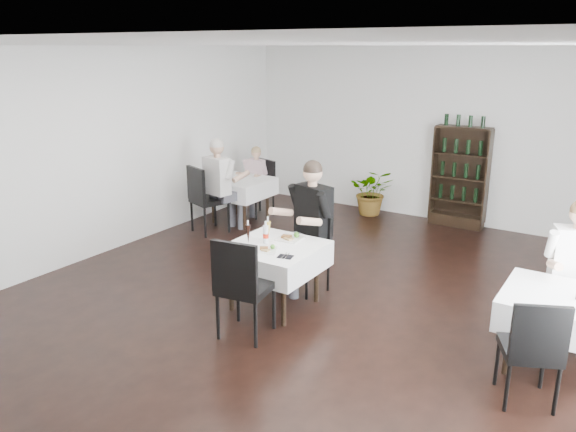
# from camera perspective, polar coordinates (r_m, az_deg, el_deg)

# --- Properties ---
(room_shell) EXTENTS (9.00, 9.00, 9.00)m
(room_shell) POSITION_cam_1_polar(r_m,az_deg,el_deg) (6.16, 0.86, 2.91)
(room_shell) COLOR black
(room_shell) RESTS_ON ground
(wine_shelf) EXTENTS (0.90, 0.28, 1.75)m
(wine_shelf) POSITION_cam_1_polar(r_m,az_deg,el_deg) (9.97, 17.04, 3.72)
(wine_shelf) COLOR black
(wine_shelf) RESTS_ON ground
(main_table) EXTENTS (1.03, 1.03, 0.77)m
(main_table) POSITION_cam_1_polar(r_m,az_deg,el_deg) (6.58, -1.41, -4.20)
(main_table) COLOR black
(main_table) RESTS_ON ground
(left_table) EXTENTS (0.98, 0.98, 0.77)m
(left_table) POSITION_cam_1_polar(r_m,az_deg,el_deg) (9.86, -4.90, 2.91)
(left_table) COLOR black
(left_table) RESTS_ON ground
(right_table) EXTENTS (0.98, 0.98, 0.77)m
(right_table) POSITION_cam_1_polar(r_m,az_deg,el_deg) (5.90, 25.69, -8.53)
(right_table) COLOR black
(right_table) RESTS_ON ground
(potted_tree) EXTENTS (0.98, 0.93, 0.87)m
(potted_tree) POSITION_cam_1_polar(r_m,az_deg,el_deg) (10.41, 8.54, 2.46)
(potted_tree) COLOR #1E521C
(potted_tree) RESTS_ON ground
(main_chair_far) EXTENTS (0.54, 0.54, 0.97)m
(main_chair_far) POSITION_cam_1_polar(r_m,az_deg,el_deg) (7.08, 2.42, -3.26)
(main_chair_far) COLOR black
(main_chair_far) RESTS_ON ground
(main_chair_near) EXTENTS (0.58, 0.59, 1.12)m
(main_chair_near) POSITION_cam_1_polar(r_m,az_deg,el_deg) (5.88, -4.76, -6.72)
(main_chair_near) COLOR black
(main_chair_near) RESTS_ON ground
(left_chair_far) EXTENTS (0.58, 0.58, 1.01)m
(left_chair_far) POSITION_cam_1_polar(r_m,az_deg,el_deg) (10.28, -2.72, 3.29)
(left_chair_far) COLOR black
(left_chair_far) RESTS_ON ground
(left_chair_near) EXTENTS (0.66, 0.66, 1.13)m
(left_chair_near) POSITION_cam_1_polar(r_m,az_deg,el_deg) (9.30, -8.51, 2.08)
(left_chair_near) COLOR black
(left_chair_near) RESTS_ON ground
(right_chair_near) EXTENTS (0.61, 0.61, 1.00)m
(right_chair_near) POSITION_cam_1_polar(r_m,az_deg,el_deg) (5.25, 23.64, -12.00)
(right_chair_near) COLOR black
(right_chair_near) RESTS_ON ground
(diner_main) EXTENTS (0.70, 0.75, 1.66)m
(diner_main) POSITION_cam_1_polar(r_m,az_deg,el_deg) (6.97, 1.98, -0.02)
(diner_main) COLOR #3E3E45
(diner_main) RESTS_ON ground
(diner_left_far) EXTENTS (0.48, 0.48, 1.25)m
(diner_left_far) POSITION_cam_1_polar(r_m,az_deg,el_deg) (10.32, -3.40, 4.16)
(diner_left_far) COLOR #3E3E45
(diner_left_far) RESTS_ON ground
(diner_left_near) EXTENTS (0.64, 0.67, 1.58)m
(diner_left_near) POSITION_cam_1_polar(r_m,az_deg,el_deg) (9.26, -6.77, 3.84)
(diner_left_near) COLOR #3E3E45
(diner_left_near) RESTS_ON ground
(diner_right_far) EXTENTS (0.66, 0.70, 1.53)m
(diner_right_far) POSITION_cam_1_polar(r_m,az_deg,el_deg) (6.37, 27.21, -4.30)
(diner_right_far) COLOR #3E3E45
(diner_right_far) RESTS_ON ground
(plate_far) EXTENTS (0.30, 0.30, 0.09)m
(plate_far) POSITION_cam_1_polar(r_m,az_deg,el_deg) (6.71, 0.23, -2.23)
(plate_far) COLOR white
(plate_far) RESTS_ON main_table
(plate_near) EXTENTS (0.30, 0.30, 0.07)m
(plate_near) POSITION_cam_1_polar(r_m,az_deg,el_deg) (6.35, -2.13, -3.39)
(plate_near) COLOR white
(plate_near) RESTS_ON main_table
(pilsner_dark) EXTENTS (0.07, 0.07, 0.28)m
(pilsner_dark) POSITION_cam_1_polar(r_m,az_deg,el_deg) (6.57, -4.07, -1.81)
(pilsner_dark) COLOR black
(pilsner_dark) RESTS_ON main_table
(pilsner_lager) EXTENTS (0.07, 0.07, 0.30)m
(pilsner_lager) POSITION_cam_1_polar(r_m,az_deg,el_deg) (6.62, -2.06, -1.55)
(pilsner_lager) COLOR gold
(pilsner_lager) RESTS_ON main_table
(coke_bottle) EXTENTS (0.07, 0.07, 0.27)m
(coke_bottle) POSITION_cam_1_polar(r_m,az_deg,el_deg) (6.56, -2.27, -1.88)
(coke_bottle) COLOR silver
(coke_bottle) RESTS_ON main_table
(napkin_cutlery) EXTENTS (0.19, 0.18, 0.02)m
(napkin_cutlery) POSITION_cam_1_polar(r_m,az_deg,el_deg) (6.17, -0.27, -4.13)
(napkin_cutlery) COLOR black
(napkin_cutlery) RESTS_ON main_table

